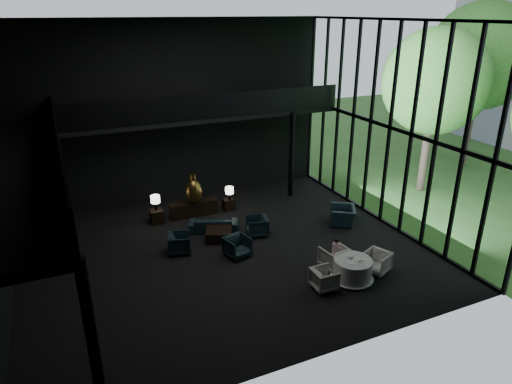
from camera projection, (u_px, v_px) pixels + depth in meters
name	position (u px, v px, depth m)	size (l,w,h in m)	color
floor	(226.00, 253.00, 16.65)	(14.00, 12.00, 0.02)	black
ceiling	(220.00, 19.00, 13.68)	(14.00, 12.00, 0.02)	black
wall_back	(176.00, 113.00, 20.25)	(14.00, 0.04, 8.00)	black
wall_front	(319.00, 217.00, 10.09)	(14.00, 0.04, 8.00)	black
curtain_wall	(390.00, 127.00, 17.83)	(0.20, 12.00, 8.00)	black
mezzanine_left	(24.00, 172.00, 12.87)	(2.00, 12.00, 0.25)	black
mezzanine_back	(205.00, 115.00, 19.78)	(12.00, 2.00, 0.25)	black
railing_left	(59.00, 148.00, 13.03)	(0.06, 12.00, 1.00)	black
railing_back	(212.00, 106.00, 18.71)	(12.00, 0.06, 1.00)	black
column_sw	(93.00, 344.00, 9.18)	(0.24, 0.24, 4.00)	black
column_nw	(63.00, 173.00, 18.82)	(0.24, 0.24, 4.00)	black
column_ne	(291.00, 155.00, 21.13)	(0.24, 0.24, 4.00)	black
tree_near	(435.00, 82.00, 20.61)	(4.80, 4.80, 7.65)	#382D23
tree_far	(481.00, 57.00, 23.94)	(5.60, 5.60, 8.80)	#382D23
console	(194.00, 209.00, 19.57)	(2.05, 0.47, 0.65)	black
bronze_urn	(194.00, 191.00, 19.11)	(0.70, 0.70, 1.30)	#AC882B
side_table_left	(157.00, 216.00, 18.94)	(0.52, 0.52, 0.57)	black
table_lamp_left	(155.00, 200.00, 18.67)	(0.38, 0.38, 0.64)	black
side_table_right	(229.00, 204.00, 20.19)	(0.47, 0.47, 0.52)	black
table_lamp_right	(229.00, 191.00, 19.80)	(0.36, 0.36, 0.61)	black
sofa	(214.00, 222.00, 18.24)	(1.81, 0.53, 0.71)	black
lounge_armchair_west	(180.00, 242.00, 16.56)	(0.82, 0.77, 0.85)	#132A30
lounge_armchair_east	(257.00, 225.00, 17.86)	(0.85, 0.80, 0.88)	black
lounge_armchair_south	(237.00, 245.00, 16.30)	(0.85, 0.80, 0.88)	black
window_armchair	(343.00, 212.00, 18.78)	(1.18, 0.77, 1.03)	black
coffee_table	(219.00, 234.00, 17.58)	(0.98, 0.98, 0.43)	black
dining_table	(352.00, 271.00, 14.88)	(1.42, 1.42, 0.75)	white
dining_chair_north	(335.00, 255.00, 15.55)	(0.92, 0.86, 0.95)	#A19C93
dining_chair_east	(377.00, 261.00, 15.34)	(0.81, 0.76, 0.83)	#B7AEA5
dining_chair_west	(324.00, 278.00, 14.41)	(0.72, 0.68, 0.74)	#BDB0A4
child	(336.00, 246.00, 15.61)	(0.27, 0.27, 0.57)	#F1ADBE
plate_a	(351.00, 263.00, 14.52)	(0.23, 0.23, 0.01)	white
plate_b	(352.00, 255.00, 15.01)	(0.21, 0.21, 0.01)	white
saucer	(363.00, 260.00, 14.73)	(0.16, 0.16, 0.01)	white
coffee_cup	(361.00, 260.00, 14.66)	(0.08, 0.08, 0.06)	white
cereal_bowl	(351.00, 257.00, 14.82)	(0.17, 0.17, 0.08)	white
cream_pot	(360.00, 261.00, 14.60)	(0.06, 0.06, 0.07)	#99999E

